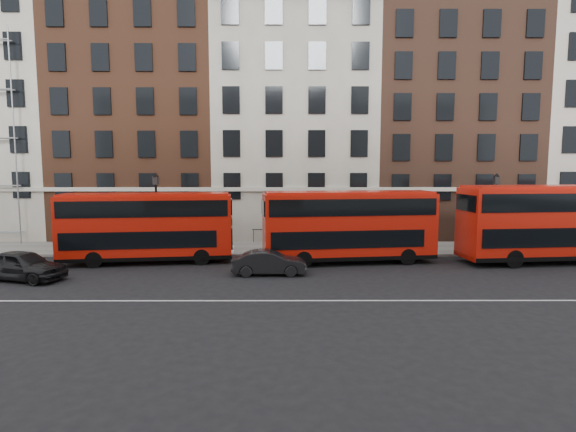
{
  "coord_description": "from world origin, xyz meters",
  "views": [
    {
      "loc": [
        -0.65,
        -21.21,
        5.82
      ],
      "look_at": [
        -0.58,
        5.0,
        3.0
      ],
      "focal_mm": 28.0,
      "sensor_mm": 36.0,
      "label": 1
    }
  ],
  "objects_px": {
    "bus_b": "(147,226)",
    "car_front": "(269,263)",
    "bus_c": "(348,225)",
    "bus_d": "(553,221)",
    "car_rear": "(22,265)"
  },
  "relations": [
    {
      "from": "bus_b",
      "to": "car_front",
      "type": "height_order",
      "value": "bus_b"
    },
    {
      "from": "bus_b",
      "to": "bus_c",
      "type": "relative_size",
      "value": 0.97
    },
    {
      "from": "bus_d",
      "to": "car_front",
      "type": "relative_size",
      "value": 2.85
    },
    {
      "from": "bus_b",
      "to": "car_rear",
      "type": "relative_size",
      "value": 2.26
    },
    {
      "from": "bus_b",
      "to": "bus_c",
      "type": "bearing_deg",
      "value": -7.32
    },
    {
      "from": "bus_b",
      "to": "car_front",
      "type": "relative_size",
      "value": 2.57
    },
    {
      "from": "bus_b",
      "to": "bus_d",
      "type": "bearing_deg",
      "value": -7.31
    },
    {
      "from": "car_rear",
      "to": "bus_c",
      "type": "bearing_deg",
      "value": -60.67
    },
    {
      "from": "bus_c",
      "to": "car_front",
      "type": "height_order",
      "value": "bus_c"
    },
    {
      "from": "bus_d",
      "to": "car_front",
      "type": "xyz_separation_m",
      "value": [
        -17.24,
        -3.12,
        -1.89
      ]
    },
    {
      "from": "car_rear",
      "to": "car_front",
      "type": "height_order",
      "value": "car_rear"
    },
    {
      "from": "bus_c",
      "to": "car_rear",
      "type": "distance_m",
      "value": 18.08
    },
    {
      "from": "car_front",
      "to": "bus_d",
      "type": "bearing_deg",
      "value": -81.04
    },
    {
      "from": "bus_b",
      "to": "bus_c",
      "type": "distance_m",
      "value": 12.31
    },
    {
      "from": "bus_c",
      "to": "car_front",
      "type": "relative_size",
      "value": 2.64
    }
  ]
}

